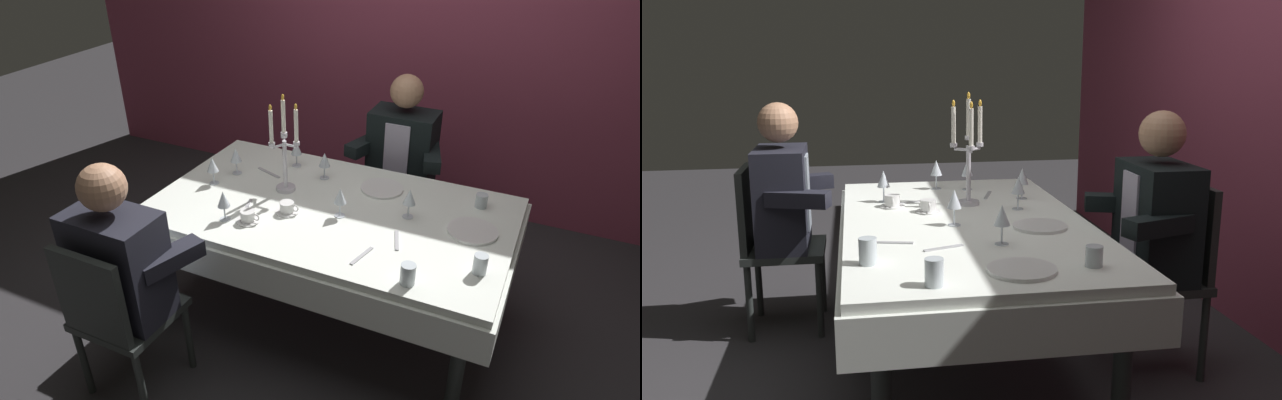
{
  "view_description": "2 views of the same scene",
  "coord_description": "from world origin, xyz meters",
  "views": [
    {
      "loc": [
        1.04,
        -2.34,
        2.24
      ],
      "look_at": [
        -0.05,
        -0.05,
        0.8
      ],
      "focal_mm": 31.0,
      "sensor_mm": 36.0,
      "label": 1
    },
    {
      "loc": [
        2.86,
        -0.49,
        1.49
      ],
      "look_at": [
        0.04,
        -0.02,
        0.85
      ],
      "focal_mm": 36.78,
      "sensor_mm": 36.0,
      "label": 2
    }
  ],
  "objects": [
    {
      "name": "coffee_cup_1",
      "position": [
        -0.33,
        -0.31,
        0.77
      ],
      "size": [
        0.13,
        0.12,
        0.06
      ],
      "color": "white",
      "rests_on": "dining_table"
    },
    {
      "name": "seated_diner_0",
      "position": [
        -0.67,
        -0.89,
        0.74
      ],
      "size": [
        0.63,
        0.48,
        1.24
      ],
      "color": "#2B2F2D",
      "rests_on": "ground_plane"
    },
    {
      "name": "wine_glass_2",
      "position": [
        0.4,
        0.08,
        0.85
      ],
      "size": [
        0.07,
        0.07,
        0.16
      ],
      "color": "silver",
      "rests_on": "dining_table"
    },
    {
      "name": "water_tumbler_0",
      "position": [
        0.72,
        0.34,
        0.78
      ],
      "size": [
        0.06,
        0.06,
        0.08
      ],
      "primitive_type": "cylinder",
      "color": "silver",
      "rests_on": "dining_table"
    },
    {
      "name": "back_wall",
      "position": [
        0.0,
        1.66,
        1.35
      ],
      "size": [
        6.0,
        0.12,
        2.7
      ],
      "primitive_type": "cube",
      "color": "#903951",
      "rests_on": "ground_plane"
    },
    {
      "name": "wine_glass_1",
      "position": [
        -0.18,
        0.29,
        0.85
      ],
      "size": [
        0.07,
        0.07,
        0.16
      ],
      "color": "silver",
      "rests_on": "dining_table"
    },
    {
      "name": "dinner_plate_1",
      "position": [
        0.74,
        0.08,
        0.75
      ],
      "size": [
        0.25,
        0.25,
        0.01
      ],
      "primitive_type": "cylinder",
      "color": "white",
      "rests_on": "dining_table"
    },
    {
      "name": "wine_glass_6",
      "position": [
        0.08,
        -0.06,
        0.86
      ],
      "size": [
        0.07,
        0.07,
        0.16
      ],
      "color": "silver",
      "rests_on": "dining_table"
    },
    {
      "name": "wine_glass_4",
      "position": [
        -0.73,
        -0.04,
        0.86
      ],
      "size": [
        0.07,
        0.07,
        0.16
      ],
      "color": "silver",
      "rests_on": "dining_table"
    },
    {
      "name": "dinner_plate_0",
      "position": [
        0.18,
        0.3,
        0.75
      ],
      "size": [
        0.24,
        0.24,
        0.01
      ],
      "primitive_type": "cylinder",
      "color": "white",
      "rests_on": "dining_table"
    },
    {
      "name": "dining_table",
      "position": [
        0.0,
        0.0,
        0.62
      ],
      "size": [
        1.94,
        1.14,
        0.74
      ],
      "color": "white",
      "rests_on": "ground_plane"
    },
    {
      "name": "wine_glass_5",
      "position": [
        -0.4,
        0.37,
        0.86
      ],
      "size": [
        0.07,
        0.07,
        0.16
      ],
      "color": "silver",
      "rests_on": "dining_table"
    },
    {
      "name": "water_tumbler_2",
      "position": [
        0.57,
        -0.46,
        0.79
      ],
      "size": [
        0.07,
        0.07,
        0.1
      ],
      "primitive_type": "cylinder",
      "color": "silver",
      "rests_on": "dining_table"
    },
    {
      "name": "seated_diner_1",
      "position": [
        0.11,
        0.89,
        0.74
      ],
      "size": [
        0.63,
        0.48,
        1.24
      ],
      "color": "#2B2F2D",
      "rests_on": "ground_plane"
    },
    {
      "name": "coffee_cup_0",
      "position": [
        -0.19,
        -0.15,
        0.77
      ],
      "size": [
        0.13,
        0.12,
        0.06
      ],
      "color": "white",
      "rests_on": "dining_table"
    },
    {
      "name": "wine_glass_0",
      "position": [
        -0.68,
        0.13,
        0.85
      ],
      "size": [
        0.07,
        0.07,
        0.16
      ],
      "color": "silver",
      "rests_on": "dining_table"
    },
    {
      "name": "knife_3",
      "position": [
        -0.41,
        -0.21,
        0.74
      ],
      "size": [
        0.07,
        0.19,
        0.01
      ],
      "primitive_type": "cube",
      "rotation": [
        0.0,
        0.0,
        1.85
      ],
      "color": "#B7B7BC",
      "rests_on": "dining_table"
    },
    {
      "name": "ground_plane",
      "position": [
        0.0,
        0.0,
        0.0
      ],
      "size": [
        12.0,
        12.0,
        0.0
      ],
      "primitive_type": "plane",
      "color": "#2F2D30"
    },
    {
      "name": "knife_1",
      "position": [
        -0.51,
        0.21,
        0.74
      ],
      "size": [
        0.19,
        0.08,
        0.01
      ],
      "primitive_type": "cube",
      "rotation": [
        0.0,
        0.0,
        -0.33
      ],
      "color": "#B7B7BC",
      "rests_on": "dining_table"
    },
    {
      "name": "water_tumbler_1",
      "position": [
        0.83,
        -0.25,
        0.79
      ],
      "size": [
        0.06,
        0.06,
        0.09
      ],
      "primitive_type": "cylinder",
      "color": "silver",
      "rests_on": "dining_table"
    },
    {
      "name": "wine_glass_3",
      "position": [
        -0.45,
        -0.35,
        0.85
      ],
      "size": [
        0.07,
        0.07,
        0.16
      ],
      "color": "silver",
      "rests_on": "dining_table"
    },
    {
      "name": "fork_2",
      "position": [
        0.42,
        -0.16,
        0.74
      ],
      "size": [
        0.07,
        0.17,
        0.01
      ],
      "primitive_type": "cube",
      "rotation": [
        0.0,
        0.0,
        1.9
      ],
      "color": "#B7B7BC",
      "rests_on": "dining_table"
    },
    {
      "name": "candelabra",
      "position": [
        -0.31,
        0.07,
        0.99
      ],
      "size": [
        0.15,
        0.17,
        0.56
      ],
      "color": "silver",
      "rests_on": "dining_table"
    },
    {
      "name": "fork_0",
      "position": [
        0.31,
        -0.35,
        0.74
      ],
      "size": [
        0.06,
        0.17,
        0.01
      ],
      "primitive_type": "cube",
      "rotation": [
        0.0,
        0.0,
        1.34
      ],
      "color": "#B7B7BC",
      "rests_on": "dining_table"
    }
  ]
}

